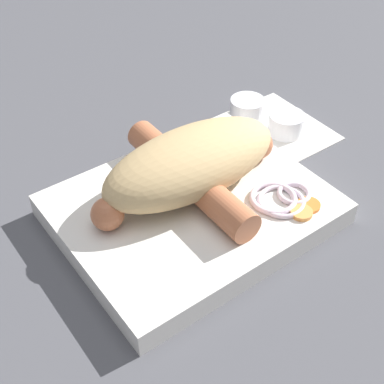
{
  "coord_description": "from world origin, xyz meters",
  "views": [
    {
      "loc": [
        -0.22,
        -0.29,
        0.36
      ],
      "look_at": [
        0.0,
        0.0,
        0.03
      ],
      "focal_mm": 50.0,
      "sensor_mm": 36.0,
      "label": 1
    }
  ],
  "objects_px": {
    "food_tray": "(192,209)",
    "sausage": "(189,177)",
    "condiment_cup_far": "(247,110)",
    "condiment_cup_near": "(286,125)",
    "bread_roll": "(191,162)"
  },
  "relations": [
    {
      "from": "food_tray",
      "to": "sausage",
      "type": "bearing_deg",
      "value": 64.52
    },
    {
      "from": "condiment_cup_far",
      "to": "condiment_cup_near",
      "type": "bearing_deg",
      "value": -73.86
    },
    {
      "from": "bread_roll",
      "to": "sausage",
      "type": "height_order",
      "value": "bread_roll"
    },
    {
      "from": "sausage",
      "to": "food_tray",
      "type": "bearing_deg",
      "value": -115.48
    },
    {
      "from": "food_tray",
      "to": "sausage",
      "type": "relative_size",
      "value": 1.19
    },
    {
      "from": "food_tray",
      "to": "sausage",
      "type": "distance_m",
      "value": 0.03
    },
    {
      "from": "condiment_cup_near",
      "to": "food_tray",
      "type": "bearing_deg",
      "value": -163.86
    },
    {
      "from": "bread_roll",
      "to": "food_tray",
      "type": "bearing_deg",
      "value": -124.62
    },
    {
      "from": "food_tray",
      "to": "bread_roll",
      "type": "height_order",
      "value": "bread_roll"
    },
    {
      "from": "food_tray",
      "to": "sausage",
      "type": "xyz_separation_m",
      "value": [
        0.01,
        0.01,
        0.03
      ]
    },
    {
      "from": "condiment_cup_near",
      "to": "condiment_cup_far",
      "type": "xyz_separation_m",
      "value": [
        -0.01,
        0.05,
        0.0
      ]
    },
    {
      "from": "bread_roll",
      "to": "condiment_cup_far",
      "type": "xyz_separation_m",
      "value": [
        0.14,
        0.08,
        -0.04
      ]
    },
    {
      "from": "food_tray",
      "to": "condiment_cup_far",
      "type": "xyz_separation_m",
      "value": [
        0.15,
        0.1,
        -0.0
      ]
    },
    {
      "from": "bread_roll",
      "to": "sausage",
      "type": "xyz_separation_m",
      "value": [
        -0.0,
        -0.0,
        -0.01
      ]
    },
    {
      "from": "sausage",
      "to": "condiment_cup_near",
      "type": "relative_size",
      "value": 4.93
    }
  ]
}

